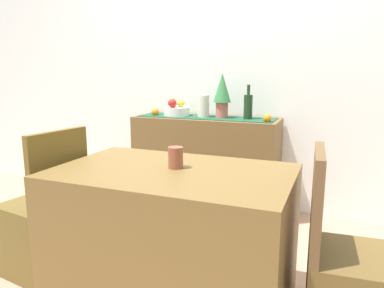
# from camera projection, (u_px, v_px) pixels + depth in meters

# --- Properties ---
(ground_plane) EXTENTS (6.40, 6.40, 0.02)m
(ground_plane) POSITION_uv_depth(u_px,v_px,m) (169.00, 258.00, 2.49)
(ground_plane) COLOR tan
(ground_plane) RESTS_ON ground
(room_wall_rear) EXTENTS (6.40, 0.06, 2.70)m
(room_wall_rear) POSITION_uv_depth(u_px,v_px,m) (224.00, 56.00, 3.30)
(room_wall_rear) COLOR white
(room_wall_rear) RESTS_ON ground
(sideboard_console) EXTENTS (1.26, 0.42, 0.83)m
(sideboard_console) POSITION_uv_depth(u_px,v_px,m) (206.00, 164.00, 3.27)
(sideboard_console) COLOR brown
(sideboard_console) RESTS_ON ground
(table_runner) EXTENTS (1.18, 0.32, 0.01)m
(table_runner) POSITION_uv_depth(u_px,v_px,m) (206.00, 117.00, 3.19)
(table_runner) COLOR #1D4E32
(table_runner) RESTS_ON sideboard_console
(fruit_bowl) EXTENTS (0.23, 0.23, 0.07)m
(fruit_bowl) POSITION_uv_depth(u_px,v_px,m) (177.00, 111.00, 3.28)
(fruit_bowl) COLOR white
(fruit_bowl) RESTS_ON table_runner
(apple_center) EXTENTS (0.08, 0.08, 0.08)m
(apple_center) POSITION_uv_depth(u_px,v_px,m) (172.00, 102.00, 3.29)
(apple_center) COLOR gold
(apple_center) RESTS_ON fruit_bowl
(apple_right) EXTENTS (0.06, 0.06, 0.06)m
(apple_right) POSITION_uv_depth(u_px,v_px,m) (181.00, 103.00, 3.27)
(apple_right) COLOR gold
(apple_right) RESTS_ON fruit_bowl
(apple_rear) EXTENTS (0.08, 0.08, 0.08)m
(apple_rear) POSITION_uv_depth(u_px,v_px,m) (172.00, 103.00, 3.21)
(apple_rear) COLOR red
(apple_rear) RESTS_ON fruit_bowl
(wine_bottle) EXTENTS (0.07, 0.07, 0.29)m
(wine_bottle) POSITION_uv_depth(u_px,v_px,m) (248.00, 106.00, 3.03)
(wine_bottle) COLOR #1E371F
(wine_bottle) RESTS_ON sideboard_console
(ceramic_vase) EXTENTS (0.10, 0.10, 0.19)m
(ceramic_vase) POSITION_uv_depth(u_px,v_px,m) (204.00, 106.00, 3.18)
(ceramic_vase) COLOR silver
(ceramic_vase) RESTS_ON sideboard_console
(potted_plant) EXTENTS (0.15, 0.15, 0.38)m
(potted_plant) POSITION_uv_depth(u_px,v_px,m) (222.00, 92.00, 3.09)
(potted_plant) COLOR #BD6455
(potted_plant) RESTS_ON sideboard_console
(orange_loose_end) EXTENTS (0.07, 0.07, 0.07)m
(orange_loose_end) POSITION_uv_depth(u_px,v_px,m) (155.00, 112.00, 3.31)
(orange_loose_end) COLOR orange
(orange_loose_end) RESTS_ON sideboard_console
(orange_loose_near_bowl) EXTENTS (0.07, 0.07, 0.07)m
(orange_loose_near_bowl) POSITION_uv_depth(u_px,v_px,m) (267.00, 118.00, 2.89)
(orange_loose_near_bowl) COLOR orange
(orange_loose_near_bowl) RESTS_ON sideboard_console
(dining_table) EXTENTS (1.19, 0.75, 0.74)m
(dining_table) POSITION_uv_depth(u_px,v_px,m) (173.00, 238.00, 1.93)
(dining_table) COLOR brown
(dining_table) RESTS_ON ground
(coffee_cup) EXTENTS (0.08, 0.08, 0.11)m
(coffee_cup) POSITION_uv_depth(u_px,v_px,m) (176.00, 158.00, 1.88)
(coffee_cup) COLOR brown
(coffee_cup) RESTS_ON dining_table
(chair_near_window) EXTENTS (0.46, 0.46, 0.90)m
(chair_near_window) POSITION_uv_depth(u_px,v_px,m) (46.00, 231.00, 2.26)
(chair_near_window) COLOR brown
(chair_near_window) RESTS_ON ground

